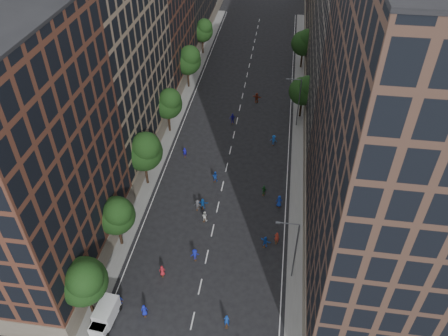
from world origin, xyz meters
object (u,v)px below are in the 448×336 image
streetlamp_near (294,248)px  cargo_van (105,315)px  skater_0 (144,310)px  skater_1 (227,321)px  streetlamp_far (298,100)px

streetlamp_near → cargo_van: streetlamp_near is taller
cargo_van → skater_0: (3.92, 1.43, -0.41)m
streetlamp_near → skater_1: bearing=-131.4°
streetlamp_far → skater_1: bearing=-99.2°
skater_0 → streetlamp_near: bearing=-173.8°
streetlamp_near → skater_0: bearing=-154.6°
streetlamp_near → skater_1: 10.85m
skater_0 → skater_1: (9.15, -0.01, 0.11)m
skater_0 → skater_1: bearing=160.7°
cargo_van → skater_1: bearing=10.8°
streetlamp_far → skater_0: size_ratio=5.77×
streetlamp_far → skater_0: (-15.74, -40.47, -4.38)m
skater_1 → skater_0: bearing=-5.7°
skater_1 → streetlamp_far: bearing=-104.9°
streetlamp_near → cargo_van: 21.94m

